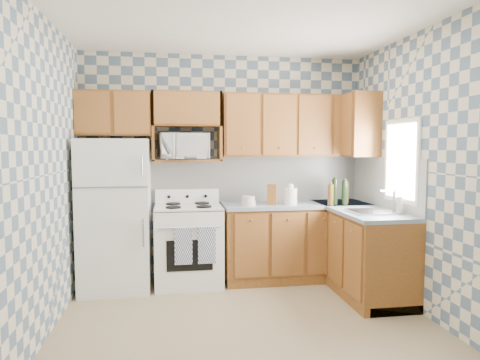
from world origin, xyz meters
The scene contains 30 objects.
floor centered at (0.00, 0.00, 0.00)m, with size 3.40×3.40×0.00m, color #8E7956.
back_wall centered at (0.00, 1.60, 1.35)m, with size 3.40×0.02×2.70m, color slate.
right_wall centered at (1.70, 0.00, 1.35)m, with size 0.02×3.20×2.70m, color slate.
backsplash_back centered at (0.40, 1.59, 1.20)m, with size 2.60×0.01×0.56m, color white.
backsplash_right centered at (1.69, 0.80, 1.20)m, with size 0.01×1.60×0.56m, color white.
refrigerator centered at (-1.27, 1.25, 0.84)m, with size 0.75×0.70×1.68m, color white.
stove_body centered at (-0.47, 1.28, 0.45)m, with size 0.76×0.65×0.90m, color white.
cooktop centered at (-0.47, 1.28, 0.91)m, with size 0.76×0.65×0.03m, color silver.
backguard centered at (-0.47, 1.55, 1.00)m, with size 0.76×0.08×0.17m, color white.
dish_towel_left centered at (-0.54, 0.93, 0.53)m, with size 0.19×0.03×0.40m, color navy.
dish_towel_right centered at (-0.29, 0.93, 0.53)m, with size 0.19×0.03×0.40m, color navy.
base_cabinets_back centered at (0.82, 1.30, 0.44)m, with size 1.75×0.60×0.88m, color brown.
base_cabinets_right centered at (1.40, 0.80, 0.44)m, with size 0.60×1.60×0.88m, color brown.
countertop_back centered at (0.82, 1.30, 0.90)m, with size 1.77×0.63×0.04m, color gray.
countertop_right centered at (1.40, 0.80, 0.90)m, with size 0.63×1.60×0.04m, color gray.
upper_cabinets_back centered at (0.82, 1.44, 1.85)m, with size 1.75×0.33×0.74m, color brown.
upper_cabinets_fridge centered at (-1.29, 1.44, 1.97)m, with size 0.82×0.33×0.50m, color brown.
upper_cabinets_right centered at (1.53, 1.25, 1.85)m, with size 0.33×0.70×0.74m, color brown.
microwave_shelf centered at (-0.47, 1.44, 1.44)m, with size 0.80×0.33×0.03m, color brown.
microwave centered at (-0.52, 1.42, 1.60)m, with size 0.55×0.37×0.30m, color white.
sink centered at (1.40, 0.45, 0.93)m, with size 0.48×0.40×0.03m, color #B7B7BC.
window centered at (1.69, 0.45, 1.45)m, with size 0.02×0.66×0.86m, color silver.
bottle_0 centered at (1.23, 1.09, 1.07)m, with size 0.07×0.07×0.30m, color black.
bottle_1 centered at (1.33, 1.04, 1.06)m, with size 0.07×0.07×0.28m, color black.
bottle_2 centered at (1.38, 1.13, 1.05)m, with size 0.07×0.07×0.26m, color #573913.
bottle_3 centered at (1.16, 1.04, 1.04)m, with size 0.07×0.07×0.24m, color #573913.
knife_block centered at (0.50, 1.20, 1.04)m, with size 0.11×0.11×0.24m, color brown.
electric_kettle centered at (0.73, 1.20, 1.02)m, with size 0.15×0.15×0.19m, color white.
food_containers centered at (0.22, 1.17, 0.97)m, with size 0.16×0.16×0.11m, color beige, non-canonical shape.
soap_bottle centered at (1.62, 0.34, 1.01)m, with size 0.06×0.06×0.17m, color beige.
Camera 1 is at (-0.65, -3.63, 1.60)m, focal length 32.00 mm.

